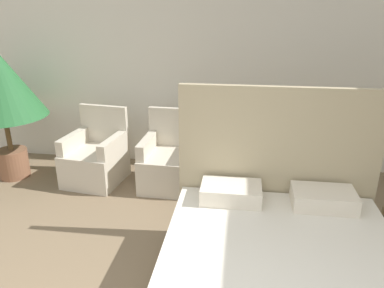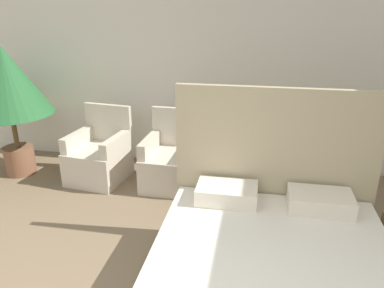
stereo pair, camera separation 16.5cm
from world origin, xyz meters
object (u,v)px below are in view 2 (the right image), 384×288
armchair_near_window_right (172,164)px  potted_palm (7,85)px  armchair_near_window_left (99,158)px  bed (271,286)px

armchair_near_window_right → potted_palm: size_ratio=0.55×
armchair_near_window_right → armchair_near_window_left: bearing=-177.9°
armchair_near_window_right → potted_palm: (-2.03, -0.03, 0.89)m
armchair_near_window_left → bed: bearing=-35.5°
bed → armchair_near_window_left: (-2.08, 1.95, -0.03)m
armchair_near_window_left → armchair_near_window_right: (0.93, 0.00, 0.00)m
bed → armchair_near_window_right: (-1.15, 1.95, -0.03)m
armchair_near_window_left → potted_palm: size_ratio=0.55×
bed → armchair_near_window_left: bearing=136.9°
armchair_near_window_left → armchair_near_window_right: same height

